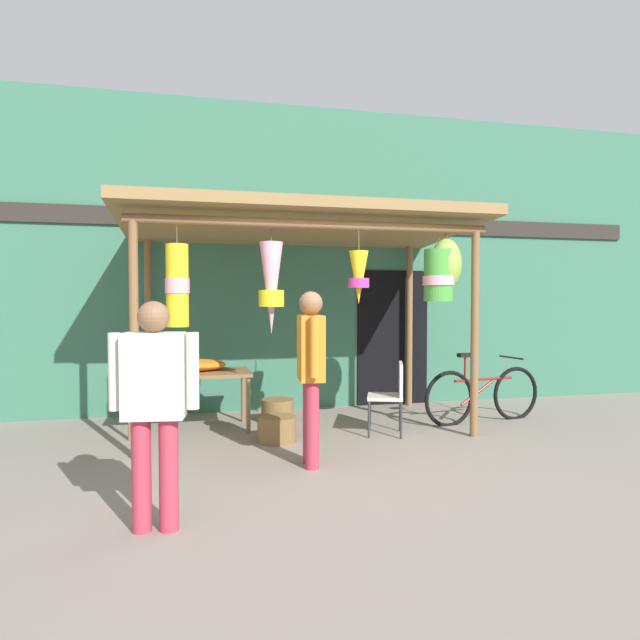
{
  "coord_description": "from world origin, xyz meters",
  "views": [
    {
      "loc": [
        -1.47,
        -5.45,
        1.56
      ],
      "look_at": [
        0.12,
        1.19,
        1.31
      ],
      "focal_mm": 30.64,
      "sensor_mm": 36.0,
      "label": 1
    }
  ],
  "objects_px": {
    "folding_chair": "(392,392)",
    "wicker_basket_spare": "(278,411)",
    "wicker_basket_by_table": "(277,429)",
    "customer_foreground": "(154,397)",
    "display_table": "(190,377)",
    "flower_heap_on_table": "(200,365)",
    "vendor_in_orange": "(311,363)",
    "parked_bicycle": "(483,395)"
  },
  "relations": [
    {
      "from": "vendor_in_orange",
      "to": "parked_bicycle",
      "type": "bearing_deg",
      "value": 26.8
    },
    {
      "from": "folding_chair",
      "to": "wicker_basket_spare",
      "type": "height_order",
      "value": "folding_chair"
    },
    {
      "from": "wicker_basket_spare",
      "to": "vendor_in_orange",
      "type": "relative_size",
      "value": 0.25
    },
    {
      "from": "display_table",
      "to": "flower_heap_on_table",
      "type": "height_order",
      "value": "flower_heap_on_table"
    },
    {
      "from": "wicker_basket_by_table",
      "to": "customer_foreground",
      "type": "relative_size",
      "value": 0.27
    },
    {
      "from": "flower_heap_on_table",
      "to": "wicker_basket_by_table",
      "type": "relative_size",
      "value": 1.52
    },
    {
      "from": "wicker_basket_by_table",
      "to": "wicker_basket_spare",
      "type": "relative_size",
      "value": 1.03
    },
    {
      "from": "display_table",
      "to": "vendor_in_orange",
      "type": "relative_size",
      "value": 0.86
    },
    {
      "from": "display_table",
      "to": "customer_foreground",
      "type": "bearing_deg",
      "value": -94.79
    },
    {
      "from": "flower_heap_on_table",
      "to": "wicker_basket_by_table",
      "type": "height_order",
      "value": "flower_heap_on_table"
    },
    {
      "from": "folding_chair",
      "to": "wicker_basket_spare",
      "type": "relative_size",
      "value": 2.03
    },
    {
      "from": "parked_bicycle",
      "to": "wicker_basket_spare",
      "type": "bearing_deg",
      "value": 166.89
    },
    {
      "from": "display_table",
      "to": "folding_chair",
      "type": "xyz_separation_m",
      "value": [
        2.26,
        -0.76,
        -0.13
      ]
    },
    {
      "from": "wicker_basket_by_table",
      "to": "parked_bicycle",
      "type": "relative_size",
      "value": 0.24
    },
    {
      "from": "wicker_basket_by_table",
      "to": "vendor_in_orange",
      "type": "xyz_separation_m",
      "value": [
        0.18,
        -0.93,
        0.83
      ]
    },
    {
      "from": "parked_bicycle",
      "to": "customer_foreground",
      "type": "relative_size",
      "value": 1.12
    },
    {
      "from": "flower_heap_on_table",
      "to": "display_table",
      "type": "bearing_deg",
      "value": -147.32
    },
    {
      "from": "wicker_basket_spare",
      "to": "customer_foreground",
      "type": "xyz_separation_m",
      "value": [
        -1.32,
        -3.05,
        0.76
      ]
    },
    {
      "from": "folding_chair",
      "to": "customer_foreground",
      "type": "bearing_deg",
      "value": -139.92
    },
    {
      "from": "wicker_basket_spare",
      "to": "vendor_in_orange",
      "type": "distance_m",
      "value": 2.05
    },
    {
      "from": "wicker_basket_by_table",
      "to": "vendor_in_orange",
      "type": "height_order",
      "value": "vendor_in_orange"
    },
    {
      "from": "display_table",
      "to": "wicker_basket_spare",
      "type": "height_order",
      "value": "display_table"
    },
    {
      "from": "flower_heap_on_table",
      "to": "folding_chair",
      "type": "xyz_separation_m",
      "value": [
        2.15,
        -0.83,
        -0.27
      ]
    },
    {
      "from": "display_table",
      "to": "flower_heap_on_table",
      "type": "xyz_separation_m",
      "value": [
        0.11,
        0.07,
        0.14
      ]
    },
    {
      "from": "display_table",
      "to": "folding_chair",
      "type": "bearing_deg",
      "value": -18.53
    },
    {
      "from": "customer_foreground",
      "to": "display_table",
      "type": "bearing_deg",
      "value": 85.21
    },
    {
      "from": "folding_chair",
      "to": "vendor_in_orange",
      "type": "relative_size",
      "value": 0.51
    },
    {
      "from": "display_table",
      "to": "flower_heap_on_table",
      "type": "relative_size",
      "value": 2.18
    },
    {
      "from": "display_table",
      "to": "wicker_basket_spare",
      "type": "bearing_deg",
      "value": 9.57
    },
    {
      "from": "flower_heap_on_table",
      "to": "folding_chair",
      "type": "distance_m",
      "value": 2.32
    },
    {
      "from": "folding_chair",
      "to": "parked_bicycle",
      "type": "bearing_deg",
      "value": 14.1
    },
    {
      "from": "wicker_basket_by_table",
      "to": "wicker_basket_spare",
      "type": "height_order",
      "value": "wicker_basket_spare"
    },
    {
      "from": "display_table",
      "to": "vendor_in_orange",
      "type": "distance_m",
      "value": 2.05
    },
    {
      "from": "wicker_basket_by_table",
      "to": "customer_foreground",
      "type": "height_order",
      "value": "customer_foreground"
    },
    {
      "from": "folding_chair",
      "to": "wicker_basket_spare",
      "type": "bearing_deg",
      "value": 141.55
    },
    {
      "from": "wicker_basket_by_table",
      "to": "wicker_basket_spare",
      "type": "distance_m",
      "value": 0.96
    },
    {
      "from": "vendor_in_orange",
      "to": "wicker_basket_spare",
      "type": "bearing_deg",
      "value": 90.52
    },
    {
      "from": "folding_chair",
      "to": "parked_bicycle",
      "type": "distance_m",
      "value": 1.42
    },
    {
      "from": "display_table",
      "to": "wicker_basket_by_table",
      "type": "height_order",
      "value": "display_table"
    },
    {
      "from": "folding_chair",
      "to": "parked_bicycle",
      "type": "height_order",
      "value": "parked_bicycle"
    },
    {
      "from": "display_table",
      "to": "wicker_basket_by_table",
      "type": "xyz_separation_m",
      "value": [
        0.92,
        -0.77,
        -0.5
      ]
    },
    {
      "from": "display_table",
      "to": "parked_bicycle",
      "type": "height_order",
      "value": "parked_bicycle"
    }
  ]
}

